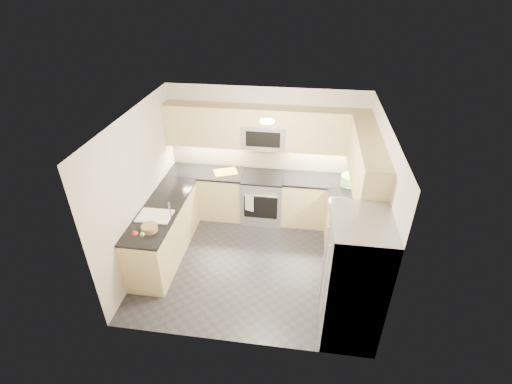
% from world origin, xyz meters
% --- Properties ---
extents(floor, '(3.60, 3.20, 0.00)m').
position_xyz_m(floor, '(0.00, 0.00, 0.00)').
color(floor, '#25242A').
rests_on(floor, ground).
extents(ceiling, '(3.60, 3.20, 0.02)m').
position_xyz_m(ceiling, '(0.00, 0.00, 2.50)').
color(ceiling, beige).
rests_on(ceiling, wall_back).
extents(wall_back, '(3.60, 0.02, 2.50)m').
position_xyz_m(wall_back, '(0.00, 1.60, 1.25)').
color(wall_back, '#BEB5A5').
rests_on(wall_back, floor).
extents(wall_front, '(3.60, 0.02, 2.50)m').
position_xyz_m(wall_front, '(0.00, -1.60, 1.25)').
color(wall_front, '#BEB5A5').
rests_on(wall_front, floor).
extents(wall_left, '(0.02, 3.20, 2.50)m').
position_xyz_m(wall_left, '(-1.80, 0.00, 1.25)').
color(wall_left, '#BEB5A5').
rests_on(wall_left, floor).
extents(wall_right, '(0.02, 3.20, 2.50)m').
position_xyz_m(wall_right, '(1.80, 0.00, 1.25)').
color(wall_right, '#BEB5A5').
rests_on(wall_right, floor).
extents(base_cab_back_left, '(1.42, 0.60, 0.90)m').
position_xyz_m(base_cab_back_left, '(-1.09, 1.30, 0.45)').
color(base_cab_back_left, '#CEB87C').
rests_on(base_cab_back_left, floor).
extents(base_cab_back_right, '(1.42, 0.60, 0.90)m').
position_xyz_m(base_cab_back_right, '(1.09, 1.30, 0.45)').
color(base_cab_back_right, '#CEB87C').
rests_on(base_cab_back_right, floor).
extents(base_cab_right, '(0.60, 1.70, 0.90)m').
position_xyz_m(base_cab_right, '(1.50, 0.15, 0.45)').
color(base_cab_right, '#CEB87C').
rests_on(base_cab_right, floor).
extents(base_cab_peninsula, '(0.60, 2.00, 0.90)m').
position_xyz_m(base_cab_peninsula, '(-1.50, 0.00, 0.45)').
color(base_cab_peninsula, '#CEB87C').
rests_on(base_cab_peninsula, floor).
extents(countertop_back_left, '(1.42, 0.63, 0.04)m').
position_xyz_m(countertop_back_left, '(-1.09, 1.30, 0.92)').
color(countertop_back_left, black).
rests_on(countertop_back_left, base_cab_back_left).
extents(countertop_back_right, '(1.42, 0.63, 0.04)m').
position_xyz_m(countertop_back_right, '(1.09, 1.30, 0.92)').
color(countertop_back_right, black).
rests_on(countertop_back_right, base_cab_back_right).
extents(countertop_right, '(0.63, 1.70, 0.04)m').
position_xyz_m(countertop_right, '(1.50, 0.15, 0.92)').
color(countertop_right, black).
rests_on(countertop_right, base_cab_right).
extents(countertop_peninsula, '(0.63, 2.00, 0.04)m').
position_xyz_m(countertop_peninsula, '(-1.50, 0.00, 0.92)').
color(countertop_peninsula, black).
rests_on(countertop_peninsula, base_cab_peninsula).
extents(upper_cab_back, '(3.60, 0.35, 0.75)m').
position_xyz_m(upper_cab_back, '(0.00, 1.43, 1.83)').
color(upper_cab_back, '#CEB87C').
rests_on(upper_cab_back, wall_back).
extents(upper_cab_right, '(0.35, 1.95, 0.75)m').
position_xyz_m(upper_cab_right, '(1.62, 0.28, 1.83)').
color(upper_cab_right, '#CEB87C').
rests_on(upper_cab_right, wall_right).
extents(backsplash_back, '(3.60, 0.01, 0.51)m').
position_xyz_m(backsplash_back, '(0.00, 1.60, 1.20)').
color(backsplash_back, '#BDAE88').
rests_on(backsplash_back, wall_back).
extents(backsplash_right, '(0.01, 2.30, 0.51)m').
position_xyz_m(backsplash_right, '(1.80, 0.45, 1.20)').
color(backsplash_right, '#BDAE88').
rests_on(backsplash_right, wall_right).
extents(gas_range, '(0.76, 0.65, 0.91)m').
position_xyz_m(gas_range, '(0.00, 1.28, 0.46)').
color(gas_range, '#9B9CA2').
rests_on(gas_range, floor).
extents(range_cooktop, '(0.76, 0.65, 0.03)m').
position_xyz_m(range_cooktop, '(0.00, 1.28, 0.92)').
color(range_cooktop, black).
rests_on(range_cooktop, gas_range).
extents(oven_door_glass, '(0.62, 0.02, 0.45)m').
position_xyz_m(oven_door_glass, '(0.00, 0.95, 0.45)').
color(oven_door_glass, black).
rests_on(oven_door_glass, gas_range).
extents(oven_handle, '(0.60, 0.02, 0.02)m').
position_xyz_m(oven_handle, '(0.00, 0.93, 0.72)').
color(oven_handle, '#B2B5BA').
rests_on(oven_handle, gas_range).
extents(microwave, '(0.76, 0.40, 0.40)m').
position_xyz_m(microwave, '(0.00, 1.40, 1.70)').
color(microwave, '#A0A4A8').
rests_on(microwave, upper_cab_back).
extents(microwave_door, '(0.60, 0.01, 0.28)m').
position_xyz_m(microwave_door, '(0.00, 1.20, 1.70)').
color(microwave_door, black).
rests_on(microwave_door, microwave).
extents(refrigerator, '(0.70, 0.90, 1.80)m').
position_xyz_m(refrigerator, '(1.45, -1.15, 0.90)').
color(refrigerator, gray).
rests_on(refrigerator, floor).
extents(fridge_handle_left, '(0.02, 0.02, 1.20)m').
position_xyz_m(fridge_handle_left, '(1.08, -1.33, 0.95)').
color(fridge_handle_left, '#B2B5BA').
rests_on(fridge_handle_left, refrigerator).
extents(fridge_handle_right, '(0.02, 0.02, 1.20)m').
position_xyz_m(fridge_handle_right, '(1.08, -0.97, 0.95)').
color(fridge_handle_right, '#B2B5BA').
rests_on(fridge_handle_right, refrigerator).
extents(sink_basin, '(0.52, 0.38, 0.16)m').
position_xyz_m(sink_basin, '(-1.50, -0.25, 0.88)').
color(sink_basin, white).
rests_on(sink_basin, base_cab_peninsula).
extents(faucet, '(0.03, 0.03, 0.28)m').
position_xyz_m(faucet, '(-1.24, -0.25, 1.08)').
color(faucet, silver).
rests_on(faucet, countertop_peninsula).
extents(utensil_bowl, '(0.38, 0.38, 0.18)m').
position_xyz_m(utensil_bowl, '(1.56, 1.17, 1.03)').
color(utensil_bowl, '#60AE4A').
rests_on(utensil_bowl, countertop_back_right).
extents(cutting_board, '(0.50, 0.44, 0.01)m').
position_xyz_m(cutting_board, '(-0.71, 1.31, 0.95)').
color(cutting_board, orange).
rests_on(cutting_board, countertop_back_left).
extents(fruit_basket, '(0.31, 0.31, 0.09)m').
position_xyz_m(fruit_basket, '(-1.44, -0.60, 0.98)').
color(fruit_basket, '#A3744C').
rests_on(fruit_basket, countertop_peninsula).
extents(fruit_apple, '(0.07, 0.07, 0.07)m').
position_xyz_m(fruit_apple, '(-1.56, -0.84, 1.05)').
color(fruit_apple, red).
rests_on(fruit_apple, fruit_basket).
extents(fruit_pear, '(0.07, 0.07, 0.07)m').
position_xyz_m(fruit_pear, '(-1.44, -0.84, 1.05)').
color(fruit_pear, '#6DB54D').
rests_on(fruit_pear, fruit_basket).
extents(dish_towel_check, '(0.16, 0.06, 0.32)m').
position_xyz_m(dish_towel_check, '(-0.20, 0.91, 0.55)').
color(dish_towel_check, white).
rests_on(dish_towel_check, oven_handle).
extents(fruit_orange, '(0.06, 0.06, 0.06)m').
position_xyz_m(fruit_orange, '(-1.54, -0.83, 1.05)').
color(fruit_orange, '#D85618').
rests_on(fruit_orange, fruit_basket).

